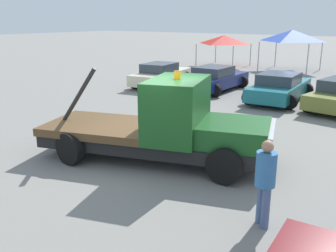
{
  "coord_description": "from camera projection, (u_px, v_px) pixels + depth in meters",
  "views": [
    {
      "loc": [
        6.09,
        -7.79,
        3.82
      ],
      "look_at": [
        0.5,
        0.0,
        1.05
      ],
      "focal_mm": 40.0,
      "sensor_mm": 36.0,
      "label": 1
    }
  ],
  "objects": [
    {
      "name": "ground_plane",
      "position": [
        154.0,
        159.0,
        10.55
      ],
      "size": [
        160.0,
        160.0,
        0.0
      ],
      "primitive_type": "plane",
      "color": "gray"
    },
    {
      "name": "parked_car_cream",
      "position": [
        161.0,
        75.0,
        21.74
      ],
      "size": [
        2.81,
        4.92,
        1.34
      ],
      "rotation": [
        0.0,
        0.0,
        1.72
      ],
      "color": "beige",
      "rests_on": "ground"
    },
    {
      "name": "parked_car_navy",
      "position": [
        215.0,
        79.0,
        20.26
      ],
      "size": [
        2.45,
        4.78,
        1.34
      ],
      "rotation": [
        0.0,
        0.0,
        1.58
      ],
      "color": "navy",
      "rests_on": "ground"
    },
    {
      "name": "person_near_truck",
      "position": [
        265.0,
        178.0,
        6.9
      ],
      "size": [
        0.38,
        0.38,
        1.71
      ],
      "rotation": [
        0.0,
        0.0,
        0.83
      ],
      "color": "#475B84",
      "rests_on": "ground"
    },
    {
      "name": "traffic_cone",
      "position": [
        154.0,
        115.0,
        14.37
      ],
      "size": [
        0.4,
        0.4,
        0.55
      ],
      "color": "black",
      "rests_on": "ground"
    },
    {
      "name": "parked_car_teal",
      "position": [
        279.0,
        87.0,
        17.79
      ],
      "size": [
        2.72,
        4.98,
        1.34
      ],
      "rotation": [
        0.0,
        0.0,
        1.64
      ],
      "color": "#196670",
      "rests_on": "ground"
    },
    {
      "name": "canopy_tent_blue",
      "position": [
        292.0,
        36.0,
        27.57
      ],
      "size": [
        3.62,
        3.62,
        3.0
      ],
      "color": "#9E9EA3",
      "rests_on": "ground"
    },
    {
      "name": "canopy_tent_red",
      "position": [
        224.0,
        40.0,
        30.46
      ],
      "size": [
        3.37,
        3.37,
        2.48
      ],
      "color": "#9E9EA3",
      "rests_on": "ground"
    },
    {
      "name": "tow_truck",
      "position": [
        167.0,
        127.0,
        10.16
      ],
      "size": [
        6.64,
        3.94,
        2.51
      ],
      "rotation": [
        0.0,
        0.0,
        0.32
      ],
      "color": "black",
      "rests_on": "ground"
    }
  ]
}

